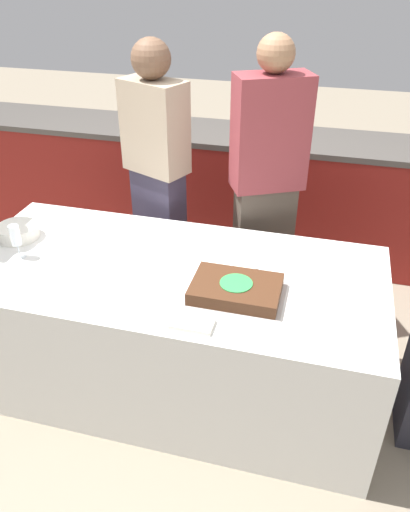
# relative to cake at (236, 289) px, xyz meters

# --- Properties ---
(ground_plane) EXTENTS (14.00, 14.00, 0.00)m
(ground_plane) POSITION_rel_cake_xyz_m (-0.35, 0.13, -0.78)
(ground_plane) COLOR gray
(back_counter) EXTENTS (4.40, 0.58, 0.92)m
(back_counter) POSITION_rel_cake_xyz_m (-0.35, 1.68, -0.32)
(back_counter) COLOR maroon
(back_counter) RESTS_ON ground_plane
(dining_table) EXTENTS (2.07, 0.95, 0.74)m
(dining_table) POSITION_rel_cake_xyz_m (-0.35, 0.13, -0.40)
(dining_table) COLOR silver
(dining_table) RESTS_ON ground_plane
(cake) EXTENTS (0.43, 0.31, 0.07)m
(cake) POSITION_rel_cake_xyz_m (0.00, 0.00, 0.00)
(cake) COLOR #B7B2AD
(cake) RESTS_ON dining_table
(plate_stack) EXTENTS (0.22, 0.22, 0.07)m
(plate_stack) POSITION_rel_cake_xyz_m (-1.23, 0.21, 0.00)
(plate_stack) COLOR white
(plate_stack) RESTS_ON dining_table
(wine_glass) EXTENTS (0.06, 0.06, 0.18)m
(wine_glass) POSITION_rel_cake_xyz_m (-1.12, 0.04, 0.08)
(wine_glass) COLOR white
(wine_glass) RESTS_ON dining_table
(side_plate_near_cake) EXTENTS (0.20, 0.20, 0.00)m
(side_plate_near_cake) POSITION_rel_cake_xyz_m (-0.00, 0.31, -0.03)
(side_plate_near_cake) COLOR white
(side_plate_near_cake) RESTS_ON dining_table
(utensil_pile) EXTENTS (0.18, 0.10, 0.02)m
(utensil_pile) POSITION_rel_cake_xyz_m (-0.13, -0.25, -0.02)
(utensil_pile) COLOR white
(utensil_pile) RESTS_ON dining_table
(person_cutting_cake) EXTENTS (0.44, 0.36, 1.72)m
(person_cutting_cake) POSITION_rel_cake_xyz_m (-0.00, 0.83, 0.11)
(person_cutting_cake) COLOR #4C4238
(person_cutting_cake) RESTS_ON ground_plane
(person_standing_back) EXTENTS (0.42, 0.33, 1.67)m
(person_standing_back) POSITION_rel_cake_xyz_m (-0.65, 0.83, 0.10)
(person_standing_back) COLOR #383347
(person_standing_back) RESTS_ON ground_plane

